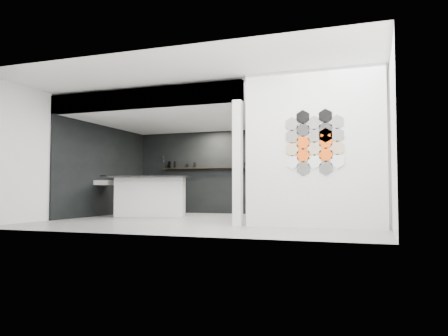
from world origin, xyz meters
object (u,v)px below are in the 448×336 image
(stockpot, at_px, (172,165))
(bottle_dark, at_px, (194,165))
(utensil_cup, at_px, (187,166))
(partition_panel, at_px, (314,148))
(kitchen_island, at_px, (151,196))
(glass_vase, at_px, (256,164))
(kettle, at_px, (247,164))
(wall_basin, at_px, (107,183))
(glass_bowl, at_px, (256,165))

(stockpot, relative_size, bottle_dark, 1.49)
(bottle_dark, relative_size, utensil_cup, 1.42)
(partition_panel, xyz_separation_m, bottle_dark, (-3.92, 3.87, -0.00))
(partition_panel, distance_m, utensil_cup, 5.68)
(kitchen_island, xyz_separation_m, utensil_cup, (0.15, 1.89, 0.85))
(stockpot, xyz_separation_m, glass_vase, (2.57, 0.00, -0.02))
(partition_panel, bearing_deg, kitchen_island, 155.37)
(utensil_cup, bearing_deg, kitchen_island, -94.58)
(glass_vase, distance_m, utensil_cup, 2.08)
(bottle_dark, bearing_deg, stockpot, 180.00)
(partition_panel, height_order, glass_vase, partition_panel)
(kettle, bearing_deg, bottle_dark, -169.07)
(partition_panel, xyz_separation_m, kitchen_island, (-4.31, 1.98, -0.88))
(partition_panel, height_order, kettle, partition_panel)
(wall_basin, relative_size, stockpot, 2.65)
(utensil_cup, bearing_deg, partition_panel, -42.92)
(kitchen_island, bearing_deg, kettle, 25.77)
(stockpot, height_order, bottle_dark, stockpot)
(wall_basin, xyz_separation_m, stockpot, (0.82, 2.07, 0.56))
(utensil_cup, bearing_deg, glass_bowl, 0.00)
(stockpot, bearing_deg, bottle_dark, 0.00)
(wall_basin, distance_m, stockpot, 2.29)
(wall_basin, height_order, kettle, kettle)
(glass_vase, bearing_deg, glass_bowl, 0.00)
(bottle_dark, bearing_deg, glass_vase, 0.00)
(glass_bowl, relative_size, bottle_dark, 0.83)
(wall_basin, height_order, glass_bowl, glass_bowl)
(kitchen_island, xyz_separation_m, glass_bowl, (2.23, 1.89, 0.85))
(kettle, bearing_deg, kitchen_island, -125.38)
(kitchen_island, relative_size, stockpot, 9.17)
(glass_bowl, height_order, glass_vase, glass_vase)
(wall_basin, relative_size, bottle_dark, 3.96)
(stockpot, height_order, utensil_cup, stockpot)
(glass_bowl, relative_size, utensil_cup, 1.19)
(partition_panel, bearing_deg, kettle, 121.08)
(wall_basin, height_order, kitchen_island, kitchen_island)
(kitchen_island, distance_m, glass_bowl, 3.05)
(wall_basin, bearing_deg, kettle, 33.37)
(partition_panel, bearing_deg, stockpot, 140.23)
(wall_basin, relative_size, kettle, 3.38)
(kitchen_island, distance_m, utensil_cup, 2.08)
(kettle, distance_m, glass_bowl, 0.26)
(kitchen_island, relative_size, utensil_cup, 19.51)
(glass_bowl, distance_m, glass_vase, 0.03)
(bottle_dark, bearing_deg, utensil_cup, 180.00)
(partition_panel, relative_size, utensil_cup, 26.32)
(glass_bowl, distance_m, bottle_dark, 1.84)
(kettle, height_order, bottle_dark, same)
(kettle, bearing_deg, stockpot, -169.07)
(kitchen_island, height_order, glass_bowl, kitchen_island)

